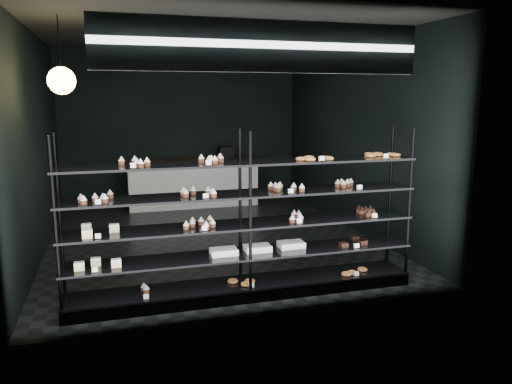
# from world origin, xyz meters

# --- Properties ---
(room) EXTENTS (5.01, 6.01, 3.20)m
(room) POSITION_xyz_m (0.00, 0.00, 1.60)
(room) COLOR black
(room) RESTS_ON ground
(display_shelf) EXTENTS (4.00, 0.50, 1.91)m
(display_shelf) POSITION_xyz_m (-0.10, -2.45, 0.63)
(display_shelf) COLOR black
(display_shelf) RESTS_ON room
(signage) EXTENTS (3.30, 0.05, 0.50)m
(signage) POSITION_xyz_m (0.00, -2.93, 2.75)
(signage) COLOR #0E1347
(signage) RESTS_ON room
(pendant_lamp) EXTENTS (0.31, 0.31, 0.89)m
(pendant_lamp) POSITION_xyz_m (-1.99, -1.44, 2.45)
(pendant_lamp) COLOR black
(pendant_lamp) RESTS_ON room
(service_counter) EXTENTS (2.75, 0.65, 1.23)m
(service_counter) POSITION_xyz_m (0.15, 2.50, 0.50)
(service_counter) COLOR silver
(service_counter) RESTS_ON room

